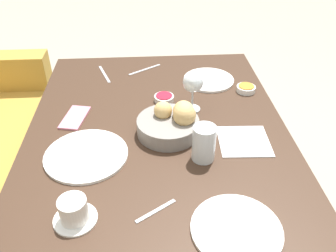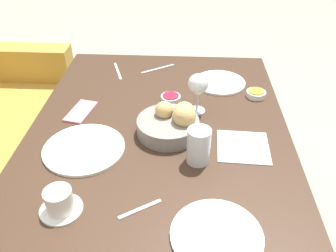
% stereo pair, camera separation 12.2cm
% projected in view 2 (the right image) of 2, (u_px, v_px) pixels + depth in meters
% --- Properties ---
extents(dining_table, '(1.34, 0.92, 0.73)m').
position_uv_depth(dining_table, '(158.00, 158.00, 1.27)').
color(dining_table, '#3D281C').
rests_on(dining_table, ground_plane).
extents(bread_basket, '(0.21, 0.21, 0.12)m').
position_uv_depth(bread_basket, '(172.00, 123.00, 1.22)').
color(bread_basket, gray).
rests_on(bread_basket, dining_table).
extents(plate_near_left, '(0.23, 0.23, 0.01)m').
position_uv_depth(plate_near_left, '(217.00, 235.00, 0.89)').
color(plate_near_left, white).
rests_on(plate_near_left, dining_table).
extents(plate_near_right, '(0.22, 0.22, 0.01)m').
position_uv_depth(plate_near_right, '(220.00, 83.00, 1.53)').
color(plate_near_right, white).
rests_on(plate_near_right, dining_table).
extents(plate_far_center, '(0.27, 0.27, 0.01)m').
position_uv_depth(plate_far_center, '(84.00, 149.00, 1.16)').
color(plate_far_center, white).
rests_on(plate_far_center, dining_table).
extents(water_tumbler, '(0.07, 0.07, 0.12)m').
position_uv_depth(water_tumbler, '(199.00, 146.00, 1.09)').
color(water_tumbler, silver).
rests_on(water_tumbler, dining_table).
extents(wine_glass, '(0.08, 0.08, 0.16)m').
position_uv_depth(wine_glass, '(198.00, 85.00, 1.29)').
color(wine_glass, silver).
rests_on(wine_glass, dining_table).
extents(coffee_cup, '(0.12, 0.12, 0.07)m').
position_uv_depth(coffee_cup, '(59.00, 202.00, 0.94)').
color(coffee_cup, white).
rests_on(coffee_cup, dining_table).
extents(jam_bowl_berry, '(0.08, 0.08, 0.03)m').
position_uv_depth(jam_bowl_berry, '(171.00, 98.00, 1.41)').
color(jam_bowl_berry, white).
rests_on(jam_bowl_berry, dining_table).
extents(jam_bowl_honey, '(0.08, 0.08, 0.03)m').
position_uv_depth(jam_bowl_honey, '(256.00, 94.00, 1.44)').
color(jam_bowl_honey, white).
rests_on(jam_bowl_honey, dining_table).
extents(fork_silver, '(0.17, 0.07, 0.00)m').
position_uv_depth(fork_silver, '(118.00, 71.00, 1.63)').
color(fork_silver, '#B7B7BC').
rests_on(fork_silver, dining_table).
extents(knife_silver, '(0.10, 0.15, 0.00)m').
position_uv_depth(knife_silver, '(158.00, 69.00, 1.65)').
color(knife_silver, '#B7B7BC').
rests_on(knife_silver, dining_table).
extents(spoon_coffee, '(0.08, 0.11, 0.00)m').
position_uv_depth(spoon_coffee, '(140.00, 209.00, 0.96)').
color(spoon_coffee, '#B7B7BC').
rests_on(spoon_coffee, dining_table).
extents(napkin, '(0.18, 0.18, 0.00)m').
position_uv_depth(napkin, '(243.00, 147.00, 1.18)').
color(napkin, white).
rests_on(napkin, dining_table).
extents(cell_phone, '(0.16, 0.10, 0.01)m').
position_uv_depth(cell_phone, '(81.00, 111.00, 1.35)').
color(cell_phone, pink).
rests_on(cell_phone, dining_table).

